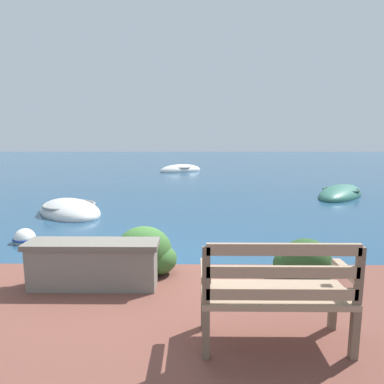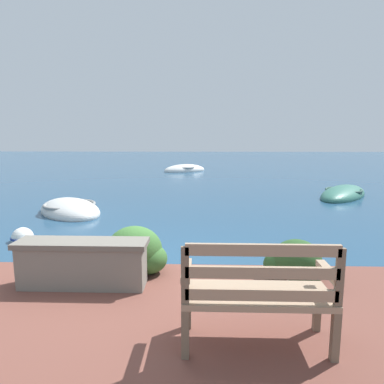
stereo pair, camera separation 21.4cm
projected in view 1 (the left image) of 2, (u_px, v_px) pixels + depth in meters
ground_plane at (131, 279)px, 4.65m from camera, size 80.00×80.00×0.00m
park_bench at (277, 291)px, 2.74m from camera, size 1.22×0.48×0.93m
stone_wall at (93, 264)px, 3.88m from camera, size 1.49×0.39×0.54m
hedge_clump_left at (143, 253)px, 4.30m from camera, size 0.87×0.63×0.59m
hedge_clump_centre at (305, 262)px, 4.11m from camera, size 0.73×0.53×0.50m
rowboat_nearest at (70, 211)px, 8.62m from camera, size 2.44×2.51×0.64m
rowboat_mid at (341, 194)px, 11.23m from camera, size 2.66×3.07×0.61m
rowboat_far at (181, 170)px, 19.19m from camera, size 2.76×2.37×0.68m
mooring_buoy at (25, 239)px, 6.27m from camera, size 0.43×0.43×0.39m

